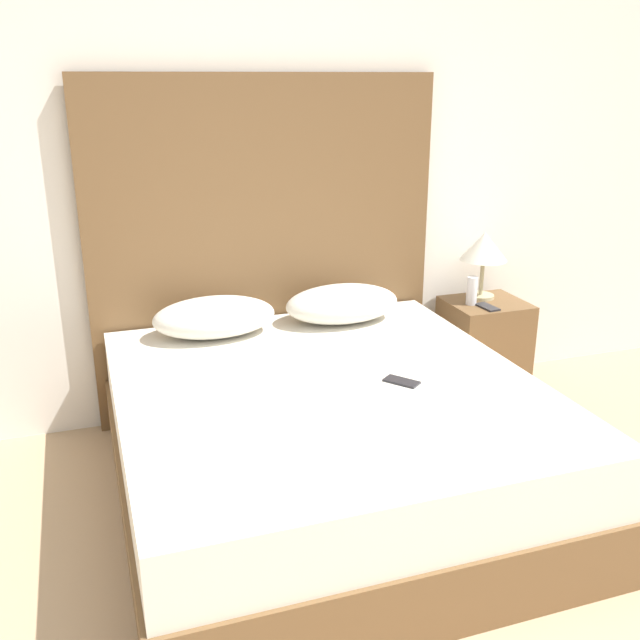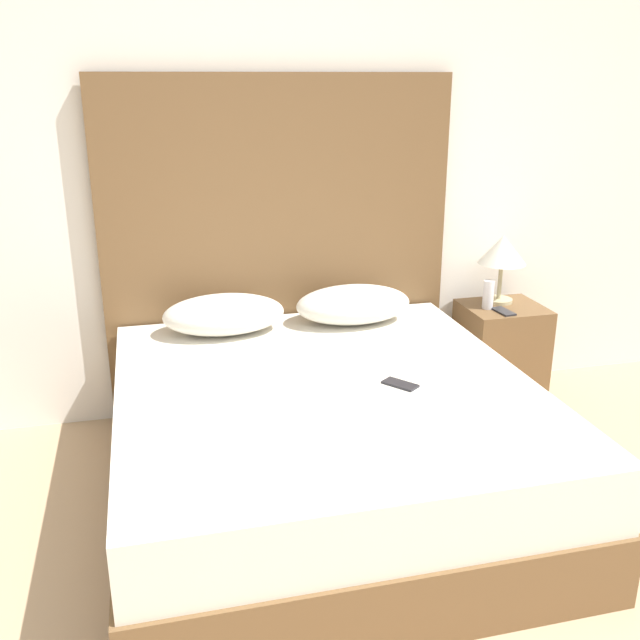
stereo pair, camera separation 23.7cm
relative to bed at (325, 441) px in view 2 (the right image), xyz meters
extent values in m
cube|color=white|center=(0.11, 1.07, 1.07)|extent=(10.00, 0.06, 2.70)
cube|color=brown|center=(0.00, 0.00, -0.13)|extent=(1.78, 1.93, 0.29)
cube|color=silver|center=(0.00, 0.00, 0.15)|extent=(1.75, 1.89, 0.27)
cube|color=brown|center=(0.00, 0.99, 0.63)|extent=(1.87, 0.05, 1.82)
ellipsoid|color=silver|center=(-0.34, 0.73, 0.38)|extent=(0.61, 0.37, 0.19)
ellipsoid|color=silver|center=(0.34, 0.73, 0.38)|extent=(0.61, 0.37, 0.19)
cube|color=#232328|center=(0.30, -0.10, 0.29)|extent=(0.15, 0.16, 0.01)
cube|color=brown|center=(1.22, 0.74, 0.01)|extent=(0.44, 0.40, 0.58)
cylinder|color=tan|center=(1.23, 0.82, 0.31)|extent=(0.16, 0.16, 0.02)
cylinder|color=tan|center=(1.23, 0.82, 0.42)|extent=(0.02, 0.02, 0.21)
cone|color=silver|center=(1.23, 0.82, 0.61)|extent=(0.27, 0.27, 0.16)
cube|color=#232328|center=(1.17, 0.64, 0.30)|extent=(0.08, 0.16, 0.01)
cylinder|color=silver|center=(1.12, 0.72, 0.38)|extent=(0.06, 0.06, 0.16)
camera|label=1|loc=(-0.93, -2.63, 1.52)|focal=40.00mm
camera|label=2|loc=(-0.70, -2.70, 1.52)|focal=40.00mm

